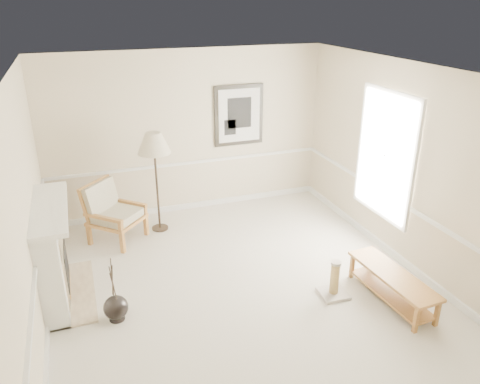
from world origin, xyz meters
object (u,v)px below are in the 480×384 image
at_px(scratching_post, 334,285).
at_px(floor_vase, 116,308).
at_px(bench, 392,282).
at_px(floor_lamp, 154,146).
at_px(armchair, 110,210).

bearing_deg(scratching_post, floor_vase, 170.64).
relative_size(bench, scratching_post, 2.76).
height_order(bench, scratching_post, scratching_post).
bearing_deg(bench, floor_vase, 166.89).
height_order(floor_vase, scratching_post, floor_vase).
bearing_deg(floor_lamp, floor_vase, -113.26).
bearing_deg(scratching_post, armchair, 134.91).
bearing_deg(armchair, floor_vase, -141.46).
relative_size(floor_vase, bench, 0.63).
distance_m(armchair, scratching_post, 3.71).
xyz_separation_m(floor_lamp, scratching_post, (1.82, -2.69, -1.33)).
height_order(floor_lamp, bench, floor_lamp).
height_order(floor_vase, bench, floor_vase).
bearing_deg(armchair, bench, -89.06).
relative_size(floor_lamp, bench, 1.20).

